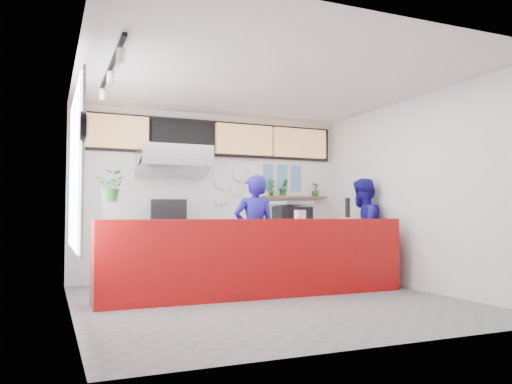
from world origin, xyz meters
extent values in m
plane|color=slate|center=(0.00, 0.00, 0.00)|extent=(5.00, 5.00, 0.00)
plane|color=silver|center=(0.00, 0.00, 3.00)|extent=(5.00, 5.00, 0.00)
plane|color=white|center=(0.00, 2.50, 1.50)|extent=(5.00, 0.00, 5.00)
plane|color=white|center=(-2.50, 0.00, 1.50)|extent=(0.00, 5.00, 5.00)
plane|color=white|center=(2.50, 0.00, 1.50)|extent=(0.00, 5.00, 5.00)
cube|color=#9E0B0B|center=(0.00, 0.40, 0.55)|extent=(4.50, 0.60, 1.10)
cube|color=beige|center=(0.00, 2.49, 2.60)|extent=(5.00, 0.02, 0.80)
cube|color=#B2B5BA|center=(-0.80, 2.20, 0.45)|extent=(1.80, 0.60, 0.90)
cube|color=black|center=(-0.89, 2.20, 1.16)|extent=(0.66, 0.66, 0.52)
cube|color=#B2B5BA|center=(-0.80, 2.15, 2.15)|extent=(1.20, 0.70, 0.35)
cube|color=#B2B5BA|center=(-0.80, 2.15, 1.95)|extent=(1.20, 0.69, 0.31)
cube|color=#B2B5BA|center=(1.50, 2.20, 0.45)|extent=(1.80, 0.60, 0.90)
cube|color=black|center=(1.47, 2.20, 1.10)|extent=(0.65, 0.47, 0.41)
cube|color=#A7A8AE|center=(1.47, 2.20, 1.38)|extent=(0.79, 0.65, 0.06)
cube|color=brown|center=(1.60, 2.40, 1.50)|extent=(1.40, 0.18, 0.04)
cube|color=tan|center=(-1.75, 2.38, 2.55)|extent=(1.10, 0.10, 0.55)
cube|color=black|center=(-0.59, 2.38, 2.55)|extent=(1.10, 0.10, 0.55)
cube|color=tan|center=(0.57, 2.38, 2.55)|extent=(1.10, 0.10, 0.55)
cube|color=tan|center=(1.73, 2.38, 2.55)|extent=(1.10, 0.10, 0.55)
cube|color=black|center=(0.00, 2.46, 2.55)|extent=(4.80, 0.04, 0.65)
cube|color=silver|center=(-2.47, 0.30, 1.70)|extent=(0.04, 2.20, 1.90)
cube|color=#B2B5BA|center=(-2.45, 0.30, 1.70)|extent=(0.03, 2.30, 2.00)
cylinder|color=black|center=(-2.46, -0.90, 2.05)|extent=(0.05, 0.30, 0.30)
cylinder|color=white|center=(-2.43, -0.90, 2.05)|extent=(0.02, 0.26, 0.26)
cube|color=black|center=(-2.10, 0.00, 2.94)|extent=(0.05, 2.40, 0.04)
cylinder|color=silver|center=(0.15, 2.47, 1.75)|extent=(0.24, 0.03, 0.24)
cylinder|color=silver|center=(0.45, 2.47, 1.65)|extent=(0.24, 0.03, 0.24)
cylinder|color=silver|center=(0.15, 2.47, 1.45)|extent=(0.24, 0.03, 0.24)
cylinder|color=silver|center=(0.50, 2.47, 1.90)|extent=(0.24, 0.03, 0.24)
cube|color=#598CBF|center=(1.10, 2.48, 2.00)|extent=(0.20, 0.02, 0.25)
cube|color=#598CBF|center=(1.40, 2.48, 2.00)|extent=(0.20, 0.02, 0.25)
cube|color=#598CBF|center=(1.70, 2.48, 2.00)|extent=(0.20, 0.02, 0.25)
cube|color=#598CBF|center=(1.10, 2.48, 1.75)|extent=(0.20, 0.02, 0.25)
cube|color=#598CBF|center=(1.40, 2.48, 1.75)|extent=(0.20, 0.02, 0.25)
cube|color=#598CBF|center=(1.70, 2.48, 1.75)|extent=(0.20, 0.02, 0.25)
imported|color=navy|center=(0.21, 1.02, 0.89)|extent=(0.70, 0.51, 1.78)
imported|color=navy|center=(2.21, 1.01, 0.89)|extent=(1.09, 1.01, 1.79)
imported|color=#225F21|center=(1.12, 2.40, 1.69)|extent=(0.20, 0.15, 0.34)
imported|color=#225F21|center=(1.39, 2.40, 1.68)|extent=(0.19, 0.16, 0.32)
imported|color=#225F21|center=(2.08, 2.40, 1.66)|extent=(0.19, 0.18, 0.27)
cylinder|color=silver|center=(-2.03, 0.36, 1.23)|extent=(0.23, 0.23, 0.25)
imported|color=#225F21|center=(-2.03, 0.36, 1.52)|extent=(0.45, 0.43, 0.40)
cube|color=silver|center=(0.67, 0.38, 1.16)|extent=(0.16, 0.11, 0.13)
cylinder|color=silver|center=(1.49, 0.37, 1.11)|extent=(0.25, 0.25, 0.01)
cylinder|color=black|center=(1.49, 0.37, 1.27)|extent=(0.10, 0.10, 0.31)
camera|label=1|loc=(-2.78, -6.16, 1.15)|focal=35.00mm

